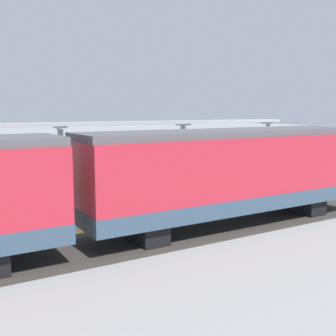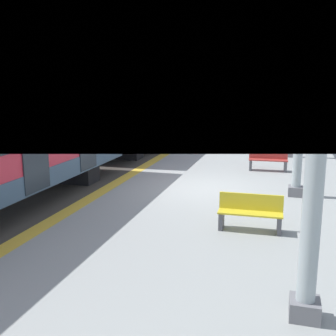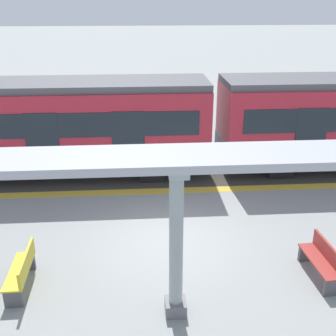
% 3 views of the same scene
% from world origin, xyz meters
% --- Properties ---
extents(ground_plane, '(176.00, 176.00, 0.00)m').
position_xyz_m(ground_plane, '(0.00, 0.00, 0.00)').
color(ground_plane, gray).
extents(tactile_edge_strip, '(0.44, 35.16, 0.01)m').
position_xyz_m(tactile_edge_strip, '(-3.11, 0.00, 0.00)').
color(tactile_edge_strip, gold).
rests_on(tactile_edge_strip, ground).
extents(trackbed, '(3.20, 47.16, 0.01)m').
position_xyz_m(trackbed, '(-4.93, 0.00, 0.00)').
color(trackbed, '#38332D').
rests_on(trackbed, ground).
extents(train_far_carriage, '(2.65, 11.46, 3.48)m').
position_xyz_m(train_far_carriage, '(-4.92, 8.09, 1.83)').
color(train_far_carriage, '#BC2536').
rests_on(train_far_carriage, ground).
extents(canopy_pillar_second, '(1.10, 0.44, 3.43)m').
position_xyz_m(canopy_pillar_second, '(2.88, -7.00, 1.74)').
color(canopy_pillar_second, slate).
rests_on(canopy_pillar_second, ground).
extents(canopy_pillar_third, '(1.10, 0.44, 3.43)m').
position_xyz_m(canopy_pillar_third, '(2.88, -0.05, 1.74)').
color(canopy_pillar_third, slate).
rests_on(canopy_pillar_third, ground).
extents(canopy_pillar_fourth, '(1.10, 0.44, 3.43)m').
position_xyz_m(canopy_pillar_fourth, '(2.88, 6.95, 1.74)').
color(canopy_pillar_fourth, slate).
rests_on(canopy_pillar_fourth, ground).
extents(canopy_pillar_fifth, '(1.10, 0.44, 3.43)m').
position_xyz_m(canopy_pillar_fifth, '(2.88, 13.61, 1.74)').
color(canopy_pillar_fifth, slate).
rests_on(canopy_pillar_fifth, ground).
extents(canopy_beam, '(1.20, 27.91, 0.16)m').
position_xyz_m(canopy_beam, '(2.88, 0.05, 3.51)').
color(canopy_beam, '#A8AAB2').
rests_on(canopy_beam, canopy_pillar_nearest).
extents(bench_mid_platform, '(1.51, 0.48, 0.86)m').
position_xyz_m(bench_mid_platform, '(1.58, 10.35, 0.44)').
color(bench_mid_platform, '#27599A').
rests_on(bench_mid_platform, ground).
extents(bench_far_end, '(1.51, 0.48, 0.86)m').
position_xyz_m(bench_far_end, '(1.78, -3.45, 0.44)').
color(bench_far_end, gold).
rests_on(bench_far_end, ground).
extents(bench_extra_slot, '(1.52, 0.53, 0.86)m').
position_xyz_m(bench_extra_slot, '(1.89, 3.52, 0.44)').
color(bench_extra_slot, '#A1342F').
rests_on(bench_extra_slot, ground).
extents(trash_bin, '(0.48, 0.48, 0.99)m').
position_xyz_m(trash_bin, '(1.70, 14.78, 0.49)').
color(trash_bin, '#222525').
rests_on(trash_bin, ground).
extents(platform_info_sign, '(0.56, 0.10, 2.20)m').
position_xyz_m(platform_info_sign, '(0.77, 7.28, 1.33)').
color(platform_info_sign, '#4C4C51').
rests_on(platform_info_sign, ground).
extents(electricity_pylon, '(10.51, 7.42, 19.47)m').
position_xyz_m(electricity_pylon, '(1.15, 47.41, 9.89)').
color(electricity_pylon, '#93969B').
rests_on(electricity_pylon, ground).
extents(tree_left_background, '(3.53, 3.53, 5.81)m').
position_xyz_m(tree_left_background, '(2.49, 41.87, 4.03)').
color(tree_left_background, brown).
rests_on(tree_left_background, ground).
extents(tree_right_background, '(2.50, 2.50, 4.88)m').
position_xyz_m(tree_right_background, '(2.78, 43.74, 3.59)').
color(tree_right_background, brown).
rests_on(tree_right_background, ground).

